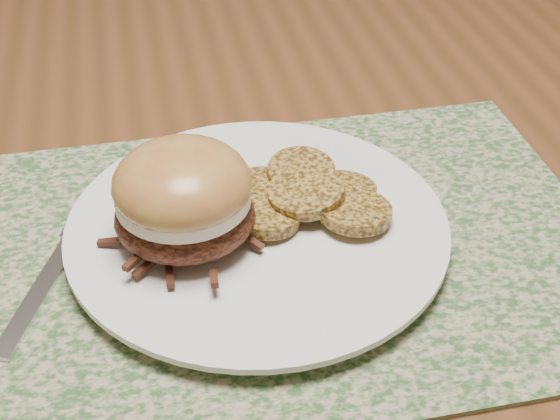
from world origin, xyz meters
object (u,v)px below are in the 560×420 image
object	(u,v)px
dinner_plate	(258,230)
fork	(54,269)
dining_table	(297,144)
pork_sandwich	(183,198)

from	to	relation	value
dinner_plate	fork	xyz separation A→B (m)	(-0.15, -0.01, -0.01)
fork	dining_table	bearing A→B (deg)	69.15
pork_sandwich	dining_table	bearing A→B (deg)	72.84
pork_sandwich	dinner_plate	bearing A→B (deg)	20.52
pork_sandwich	fork	bearing A→B (deg)	-170.14
dining_table	pork_sandwich	xyz separation A→B (m)	(-0.14, -0.25, 0.14)
fork	dinner_plate	bearing A→B (deg)	24.25
dining_table	fork	bearing A→B (deg)	-132.92
dining_table	pork_sandwich	size ratio (longest dim) A/B	13.16
dinner_plate	pork_sandwich	distance (m)	0.07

